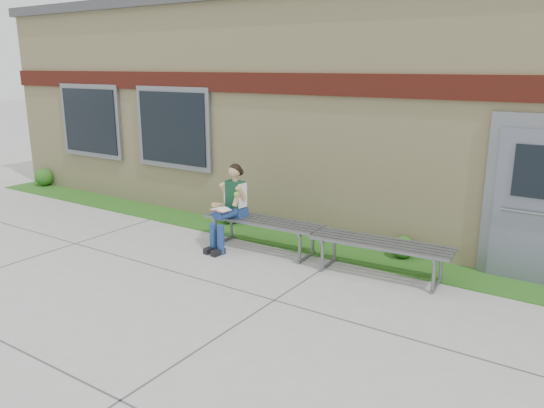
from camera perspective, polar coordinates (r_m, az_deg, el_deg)
The scene contains 9 objects.
ground at distance 7.05m, azimuth -8.95°, elevation -9.74°, with size 80.00×80.00×0.00m, color #9E9E99.
grass_strip at distance 8.99m, azimuth 2.29°, elevation -4.05°, with size 16.00×0.80×0.02m, color #245316.
school_building at distance 11.57m, azimuth 11.32°, elevation 10.48°, with size 16.20×6.22×4.20m.
bench_left at distance 8.49m, azimuth -0.96°, elevation -2.44°, with size 1.98×0.63×0.51m.
bench_right at distance 7.60m, azimuth 11.62°, elevation -4.83°, with size 2.01×0.69×0.51m.
girl at distance 8.53m, azimuth -4.54°, elevation 0.00°, with size 0.46×0.80×1.38m.
shrub_west at distance 14.20m, azimuth -23.31°, elevation 2.68°, with size 0.43×0.43×0.43m, color #245316.
shrub_mid at distance 9.95m, azimuth -4.46°, elevation -0.90°, with size 0.42×0.42×0.42m, color #245316.
shrub_east at distance 8.41m, azimuth 13.94°, elevation -4.51°, with size 0.34×0.34×0.34m, color #245316.
Camera 1 is at (4.41, -4.68, 2.89)m, focal length 35.00 mm.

